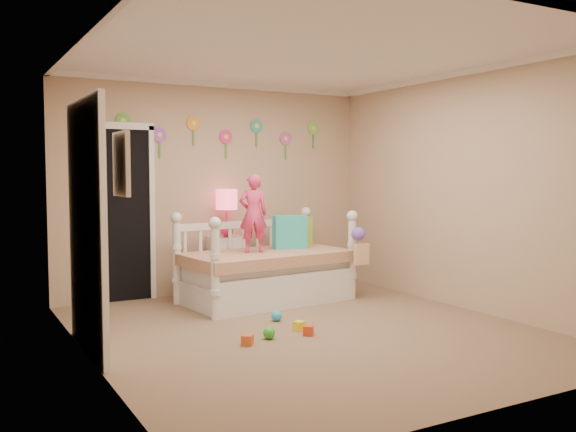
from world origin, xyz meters
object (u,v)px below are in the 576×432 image
table_lamp (227,205)px  nightstand (227,265)px  daybed (266,257)px  child (253,214)px

table_lamp → nightstand: bearing=0.0°
nightstand → table_lamp: 0.74m
daybed → child: 0.53m
daybed → nightstand: bearing=101.3°
daybed → table_lamp: (-0.21, 0.66, 0.57)m
nightstand → daybed: bearing=-70.7°
table_lamp → child: bearing=-87.1°
child → nightstand: size_ratio=1.26×
nightstand → table_lamp: size_ratio=1.21×
nightstand → table_lamp: table_lamp is taller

